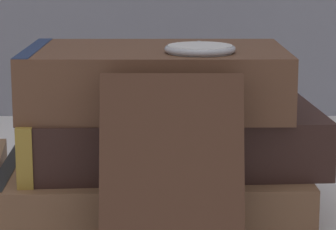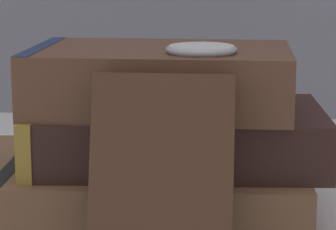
{
  "view_description": "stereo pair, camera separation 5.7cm",
  "coord_description": "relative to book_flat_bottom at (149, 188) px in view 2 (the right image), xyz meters",
  "views": [
    {
      "loc": [
        0.04,
        -0.62,
        0.21
      ],
      "look_at": [
        0.04,
        -0.01,
        0.08
      ],
      "focal_mm": 85.0,
      "sensor_mm": 36.0,
      "label": 1
    },
    {
      "loc": [
        0.1,
        -0.62,
        0.21
      ],
      "look_at": [
        0.04,
        -0.01,
        0.08
      ],
      "focal_mm": 85.0,
      "sensor_mm": 36.0,
      "label": 2
    }
  ],
  "objects": [
    {
      "name": "ground_plane",
      "position": [
        -0.03,
        -0.0,
        -0.02
      ],
      "size": [
        3.0,
        3.0,
        0.0
      ],
      "primitive_type": "plane",
      "color": "silver"
    },
    {
      "name": "book_flat_bottom",
      "position": [
        0.0,
        0.0,
        0.0
      ],
      "size": [
        0.25,
        0.16,
        0.04
      ],
      "rotation": [
        0.0,
        0.0,
        0.04
      ],
      "color": "brown",
      "rests_on": "ground_plane"
    },
    {
      "name": "book_flat_middle",
      "position": [
        0.02,
        0.01,
        0.04
      ],
      "size": [
        0.24,
        0.15,
        0.05
      ],
      "rotation": [
        0.0,
        0.0,
        0.07
      ],
      "color": "#331E19",
      "rests_on": "book_flat_bottom"
    },
    {
      "name": "book_flat_top",
      "position": [
        0.0,
        0.01,
        0.09
      ],
      "size": [
        0.21,
        0.13,
        0.05
      ],
      "rotation": [
        0.0,
        0.0,
        0.01
      ],
      "color": "brown",
      "rests_on": "book_flat_middle"
    },
    {
      "name": "book_leaning_front",
      "position": [
        0.02,
        -0.1,
        0.04
      ],
      "size": [
        0.1,
        0.06,
        0.13
      ],
      "rotation": [
        -0.3,
        0.0,
        0.0
      ],
      "color": "#4C2D1E",
      "rests_on": "ground_plane"
    },
    {
      "name": "pocket_watch",
      "position": [
        0.04,
        -0.02,
        0.12
      ],
      "size": [
        0.05,
        0.06,
        0.01
      ],
      "color": "white",
      "rests_on": "book_flat_top"
    }
  ]
}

